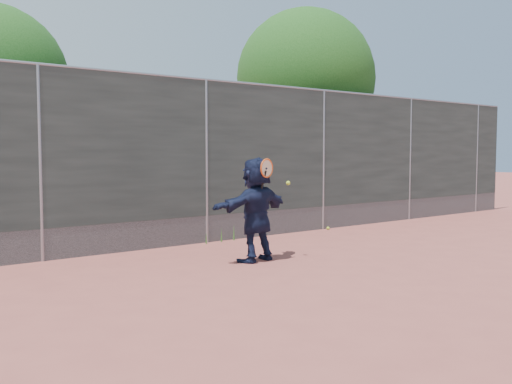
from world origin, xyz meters
TOP-DOWN VIEW (x-y plane):
  - ground at (0.00, 0.00)m, footprint 80.00×80.00m
  - player at (-0.38, 1.51)m, footprint 1.54×0.69m
  - ball_ground at (3.02, 3.35)m, footprint 0.07×0.07m
  - fence at (-0.00, 3.50)m, footprint 20.00×0.06m
  - swing_action at (-0.29, 1.32)m, footprint 0.66×0.14m
  - tree_right at (4.68, 5.75)m, footprint 3.78×3.60m
  - weed_clump at (0.29, 3.38)m, footprint 0.68×0.07m

SIDE VIEW (x-z plane):
  - ground at x=0.00m, z-range 0.00..0.00m
  - ball_ground at x=3.02m, z-range 0.00..0.07m
  - weed_clump at x=0.29m, z-range -0.02..0.28m
  - player at x=-0.38m, z-range 0.00..1.60m
  - swing_action at x=-0.29m, z-range 1.14..1.65m
  - fence at x=0.00m, z-range 0.07..3.09m
  - tree_right at x=4.68m, z-range 0.80..6.19m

